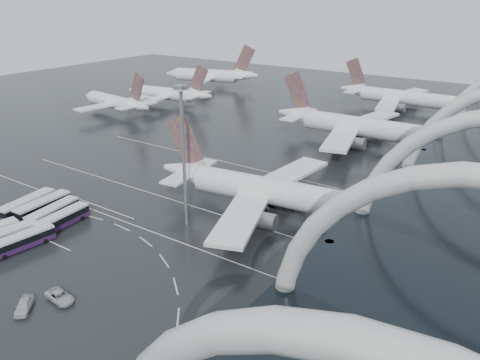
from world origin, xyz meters
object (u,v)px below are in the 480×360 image
Objects in this scene: van_curve_a at (60,296)px; gse_cart_belly_e at (296,191)px; gse_cart_belly_c at (258,208)px; airliner_gate_c at (401,98)px; airliner_gate_b at (360,127)px; floodlight_mast at (183,141)px; airliner_main at (272,192)px; van_curve_b at (24,305)px; gse_cart_belly_a at (294,207)px; bus_row_far_b at (4,238)px; jet_remote_mid at (170,94)px; jet_remote_west at (116,103)px; jet_remote_far at (213,76)px; bus_row_far_c at (21,241)px; bus_row_near_d at (62,219)px; bus_row_near_a at (27,205)px; bus_row_near_b at (43,206)px; gse_cart_belly_d at (373,223)px; bus_row_near_c at (53,213)px; gse_cart_belly_b at (324,201)px.

gse_cart_belly_e is at bearing -6.19° from van_curve_a.
airliner_gate_c is at bearing 91.82° from gse_cart_belly_c.
airliner_gate_b is 2.08× the size of floodlight_mast.
airliner_main is 52.07m from van_curve_b.
bus_row_far_b is at bearing -129.55° from gse_cart_belly_a.
van_curve_a is (78.36, -111.46, -3.93)m from jet_remote_mid.
jet_remote_west is (-95.89, 41.80, -0.23)m from airliner_main.
gse_cart_belly_a is at bearing 137.86° from jet_remote_mid.
bus_row_far_c is (69.76, -149.23, -3.87)m from jet_remote_far.
van_curve_b is 57.00m from gse_cart_belly_a.
jet_remote_far is 155.20m from bus_row_near_d.
bus_row_near_a is at bearing -153.38° from airliner_main.
van_curve_a is at bearing -123.72° from bus_row_near_a.
bus_row_near_b is 1.06× the size of bus_row_far_c.
bus_row_far_b is 22.84m from van_curve_b.
gse_cart_belly_e reaches higher than gse_cart_belly_a.
jet_remote_mid reaches higher than bus_row_far_b.
gse_cart_belly_d is at bearing 6.88° from gse_cart_belly_a.
bus_row_near_c is at bearing 137.18° from jet_remote_west.
jet_remote_far is at bearing 18.73° from bus_row_near_b.
airliner_main is 23.38× the size of gse_cart_belly_b.
jet_remote_far is at bearing 137.48° from gse_cart_belly_b.
bus_row_far_b is 5.26× the size of gse_cart_belly_d.
gse_cart_belly_a is 7.66m from gse_cart_belly_b.
bus_row_near_c is (4.51, -0.72, -0.06)m from bus_row_near_b.
jet_remote_mid is 16.64× the size of gse_cart_belly_e.
airliner_gate_b is at bearing 113.94° from gse_cart_belly_d.
airliner_main is 11.61× the size of van_curve_b.
airliner_gate_c is 114.48m from jet_remote_west.
gse_cart_belly_b is at bearing -59.93° from bus_row_near_a.
airliner_main is at bearing -124.04° from gse_cart_belly_a.
airliner_gate_c reaches higher than gse_cart_belly_a.
airliner_main is 4.61× the size of bus_row_near_d.
bus_row_near_d is at bearing -99.40° from airliner_gate_c.
airliner_main is 49.65m from bus_row_near_b.
bus_row_near_b reaches higher than bus_row_near_c.
bus_row_near_b reaches higher than gse_cart_belly_e.
gse_cart_belly_d is (109.79, -59.36, -4.00)m from jet_remote_mid.
airliner_gate_c is 21.88× the size of gse_cart_belly_d.
gse_cart_belly_a is 0.84× the size of gse_cart_belly_c.
airliner_main reaches higher than airliner_gate_c.
gse_cart_belly_e is at bearing 79.81° from gse_cart_belly_c.
bus_row_far_c is 63.14m from gse_cart_belly_b.
gse_cart_belly_e is (13.01, 62.55, -0.16)m from van_curve_b.
airliner_main is 6.91m from gse_cart_belly_a.
floodlight_mast reaches higher than bus_row_near_c.
van_curve_b is at bearing -92.82° from floodlight_mast.
bus_row_near_d is at bearing 112.42° from jet_remote_mid.
bus_row_near_a is at bearing -135.84° from gse_cart_belly_e.
jet_remote_far reaches higher than bus_row_far_c.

